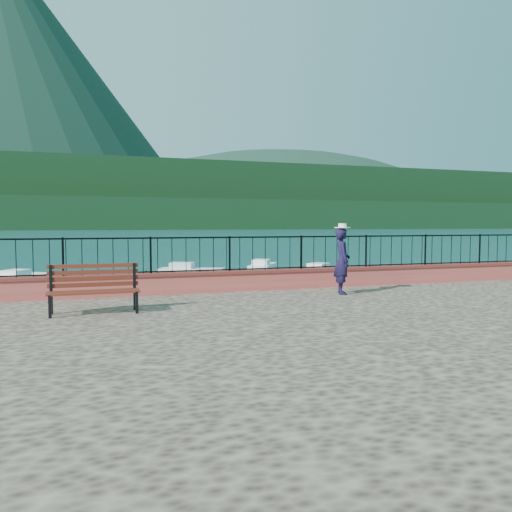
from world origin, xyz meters
TOP-DOWN VIEW (x-y plane):
  - ground at (0.00, 0.00)m, footprint 2000.00×2000.00m
  - parapet at (0.00, 3.70)m, footprint 28.00×0.46m
  - railing at (0.00, 3.70)m, footprint 27.00×0.05m
  - dock at (-2.00, 12.00)m, footprint 2.00×16.00m
  - far_forest at (0.00, 300.00)m, footprint 900.00×60.00m
  - foothills at (0.00, 360.00)m, footprint 900.00×120.00m
  - companion_hill at (220.00, 560.00)m, footprint 448.00×384.00m
  - park_bench at (-3.99, 1.20)m, footprint 1.88×0.62m
  - person at (2.44, 2.17)m, footprint 0.60×0.75m
  - hat at (2.44, 2.17)m, footprint 0.44×0.44m
  - boat_0 at (-5.51, 12.40)m, footprint 3.89×1.35m
  - boat_1 at (0.51, 10.30)m, footprint 4.17×3.01m
  - boat_2 at (9.40, 17.48)m, footprint 3.46×3.13m
  - boat_3 at (-7.38, 18.58)m, footprint 2.90×3.86m
  - boat_4 at (1.84, 20.00)m, footprint 4.05×2.84m
  - boat_5 at (7.04, 21.67)m, footprint 2.98×3.78m

SIDE VIEW (x-z plane):
  - ground at x=0.00m, z-range 0.00..0.00m
  - companion_hill at x=220.00m, z-range -90.00..90.00m
  - dock at x=-2.00m, z-range 0.00..0.30m
  - boat_0 at x=-5.51m, z-range 0.00..0.80m
  - boat_1 at x=0.51m, z-range 0.00..0.80m
  - boat_2 at x=9.40m, z-range 0.00..0.80m
  - boat_3 at x=-7.38m, z-range 0.00..0.80m
  - boat_4 at x=1.84m, z-range 0.00..0.80m
  - boat_5 at x=7.04m, z-range 0.00..0.80m
  - parapet at x=0.00m, z-range 1.20..1.78m
  - park_bench at x=-3.99m, z-range 0.99..2.03m
  - person at x=2.44m, z-range 1.20..3.00m
  - railing at x=0.00m, z-range 1.78..2.73m
  - hat at x=2.44m, z-range 3.00..3.12m
  - far_forest at x=0.00m, z-range 0.00..18.00m
  - foothills at x=0.00m, z-range 0.00..44.00m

